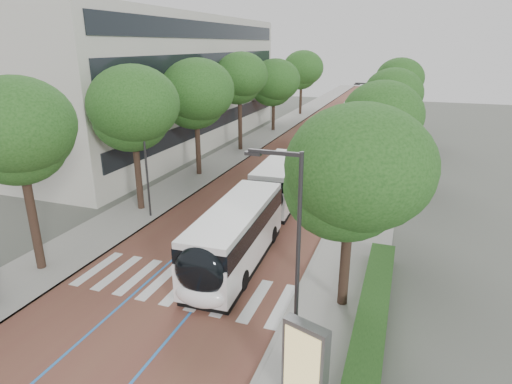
% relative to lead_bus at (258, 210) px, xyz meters
% --- Properties ---
extents(ground, '(160.00, 160.00, 0.00)m').
position_rel_lead_bus_xyz_m(ground, '(-1.66, -7.77, -1.63)').
color(ground, '#51544C').
rests_on(ground, ground).
extents(road, '(11.00, 140.00, 0.02)m').
position_rel_lead_bus_xyz_m(road, '(-1.66, 32.23, -1.62)').
color(road, brown).
rests_on(road, ground).
extents(sidewalk_left, '(4.00, 140.00, 0.12)m').
position_rel_lead_bus_xyz_m(sidewalk_left, '(-9.16, 32.23, -1.57)').
color(sidewalk_left, gray).
rests_on(sidewalk_left, ground).
extents(sidewalk_right, '(4.00, 140.00, 0.12)m').
position_rel_lead_bus_xyz_m(sidewalk_right, '(5.84, 32.23, -1.57)').
color(sidewalk_right, gray).
rests_on(sidewalk_right, ground).
extents(kerb_left, '(0.20, 140.00, 0.14)m').
position_rel_lead_bus_xyz_m(kerb_left, '(-7.26, 32.23, -1.57)').
color(kerb_left, gray).
rests_on(kerb_left, ground).
extents(kerb_right, '(0.20, 140.00, 0.14)m').
position_rel_lead_bus_xyz_m(kerb_right, '(3.94, 32.23, -1.57)').
color(kerb_right, gray).
rests_on(kerb_right, ground).
extents(zebra_crossing, '(10.55, 3.60, 0.01)m').
position_rel_lead_bus_xyz_m(zebra_crossing, '(-1.46, -6.77, -1.60)').
color(zebra_crossing, silver).
rests_on(zebra_crossing, ground).
extents(lane_line_left, '(0.12, 126.00, 0.01)m').
position_rel_lead_bus_xyz_m(lane_line_left, '(-3.26, 32.23, -1.60)').
color(lane_line_left, blue).
rests_on(lane_line_left, road).
extents(lane_line_right, '(0.12, 126.00, 0.01)m').
position_rel_lead_bus_xyz_m(lane_line_right, '(-0.06, 32.23, -1.60)').
color(lane_line_right, blue).
rests_on(lane_line_right, road).
extents(office_building, '(18.11, 40.00, 14.00)m').
position_rel_lead_bus_xyz_m(office_building, '(-21.13, 20.23, 5.37)').
color(office_building, '#B2AFA5').
rests_on(office_building, ground).
extents(hedge, '(1.20, 14.00, 0.80)m').
position_rel_lead_bus_xyz_m(hedge, '(7.44, -7.77, -1.11)').
color(hedge, '#1A3E15').
rests_on(hedge, sidewalk_right).
extents(streetlight_near, '(1.82, 0.20, 8.00)m').
position_rel_lead_bus_xyz_m(streetlight_near, '(4.96, -10.77, 3.19)').
color(streetlight_near, '#303032').
rests_on(streetlight_near, sidewalk_right).
extents(streetlight_far, '(1.82, 0.20, 8.00)m').
position_rel_lead_bus_xyz_m(streetlight_far, '(4.96, 14.23, 3.19)').
color(streetlight_far, '#303032').
rests_on(streetlight_far, sidewalk_right).
extents(lamp_post_left, '(0.14, 0.14, 8.00)m').
position_rel_lead_bus_xyz_m(lamp_post_left, '(-7.76, 0.23, 2.49)').
color(lamp_post_left, '#303032').
rests_on(lamp_post_left, sidewalk_left).
extents(trees_left, '(6.48, 60.86, 9.79)m').
position_rel_lead_bus_xyz_m(trees_left, '(-9.16, 20.39, 5.12)').
color(trees_left, black).
rests_on(trees_left, ground).
extents(trees_right, '(6.01, 47.97, 8.93)m').
position_rel_lead_bus_xyz_m(trees_right, '(6.04, 14.84, 4.49)').
color(trees_right, black).
rests_on(trees_right, ground).
extents(lead_bus, '(3.31, 18.49, 3.20)m').
position_rel_lead_bus_xyz_m(lead_bus, '(0.00, 0.00, 0.00)').
color(lead_bus, black).
rests_on(lead_bus, ground).
extents(bus_queued_0, '(3.35, 12.54, 3.20)m').
position_rel_lead_bus_xyz_m(bus_queued_0, '(0.75, 15.67, -0.00)').
color(bus_queued_0, white).
rests_on(bus_queued_0, ground).
extents(bus_queued_1, '(2.85, 12.46, 3.20)m').
position_rel_lead_bus_xyz_m(bus_queued_1, '(0.13, 29.13, -0.00)').
color(bus_queued_1, white).
rests_on(bus_queued_1, ground).
extents(bus_queued_2, '(3.29, 12.53, 3.20)m').
position_rel_lead_bus_xyz_m(bus_queued_2, '(0.09, 42.25, -0.00)').
color(bus_queued_2, white).
rests_on(bus_queued_2, ground).
extents(bus_queued_3, '(3.33, 12.54, 3.20)m').
position_rel_lead_bus_xyz_m(bus_queued_3, '(0.10, 55.29, -0.00)').
color(bus_queued_3, white).
rests_on(bus_queued_3, ground).
extents(ad_panel, '(1.53, 0.86, 3.07)m').
position_rel_lead_bus_xyz_m(ad_panel, '(5.77, -11.99, 0.10)').
color(ad_panel, '#59595B').
rests_on(ad_panel, sidewalk_right).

